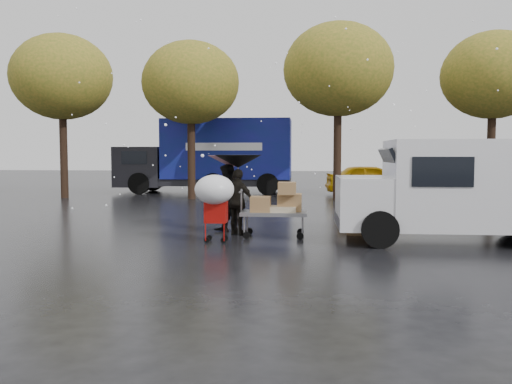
# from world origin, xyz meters

# --- Properties ---
(ground) EXTENTS (90.00, 90.00, 0.00)m
(ground) POSITION_xyz_m (0.00, 0.00, 0.00)
(ground) COLOR black
(ground) RESTS_ON ground
(person_pink) EXTENTS (0.66, 0.60, 1.51)m
(person_pink) POSITION_xyz_m (-0.56, 1.00, 0.75)
(person_pink) COLOR black
(person_pink) RESTS_ON ground
(person_middle) EXTENTS (1.00, 0.93, 1.65)m
(person_middle) POSITION_xyz_m (-0.62, 0.74, 0.83)
(person_middle) COLOR black
(person_middle) RESTS_ON ground
(person_black) EXTENTS (0.97, 0.79, 1.55)m
(person_black) POSITION_xyz_m (-0.34, 0.43, 0.78)
(person_black) COLOR black
(person_black) RESTS_ON ground
(umbrella_pink) EXTENTS (1.20, 1.20, 1.86)m
(umbrella_pink) POSITION_xyz_m (-0.56, 1.00, 1.71)
(umbrella_pink) COLOR #4C4C4C
(umbrella_pink) RESTS_ON ground
(umbrella_black) EXTENTS (1.11, 1.11, 1.88)m
(umbrella_black) POSITION_xyz_m (-0.34, 0.43, 1.72)
(umbrella_black) COLOR #4C4C4C
(umbrella_black) RESTS_ON ground
(vendor_cart) EXTENTS (1.52, 0.80, 1.27)m
(vendor_cart) POSITION_xyz_m (0.60, 0.11, 0.73)
(vendor_cart) COLOR slate
(vendor_cart) RESTS_ON ground
(shopping_cart) EXTENTS (0.84, 0.84, 1.46)m
(shopping_cart) POSITION_xyz_m (-0.69, -0.81, 1.06)
(shopping_cart) COLOR #A50C09
(shopping_cart) RESTS_ON ground
(white_van) EXTENTS (4.91, 2.18, 2.20)m
(white_van) POSITION_xyz_m (4.55, -0.14, 1.16)
(white_van) COLOR silver
(white_van) RESTS_ON ground
(blue_truck) EXTENTS (8.30, 2.60, 3.50)m
(blue_truck) POSITION_xyz_m (-3.32, 13.49, 1.76)
(blue_truck) COLOR navy
(blue_truck) RESTS_ON ground
(box_ground_near) EXTENTS (0.56, 0.49, 0.43)m
(box_ground_near) POSITION_xyz_m (2.47, 0.65, 0.22)
(box_ground_near) COLOR olive
(box_ground_near) RESTS_ON ground
(box_ground_far) EXTENTS (0.54, 0.48, 0.36)m
(box_ground_far) POSITION_xyz_m (2.36, 2.15, 0.18)
(box_ground_far) COLOR olive
(box_ground_far) RESTS_ON ground
(yellow_taxi) EXTENTS (4.24, 2.02, 1.40)m
(yellow_taxi) POSITION_xyz_m (4.22, 12.88, 0.70)
(yellow_taxi) COLOR yellow
(yellow_taxi) RESTS_ON ground
(tree_row) EXTENTS (21.60, 4.40, 7.12)m
(tree_row) POSITION_xyz_m (-0.47, 10.00, 5.02)
(tree_row) COLOR black
(tree_row) RESTS_ON ground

